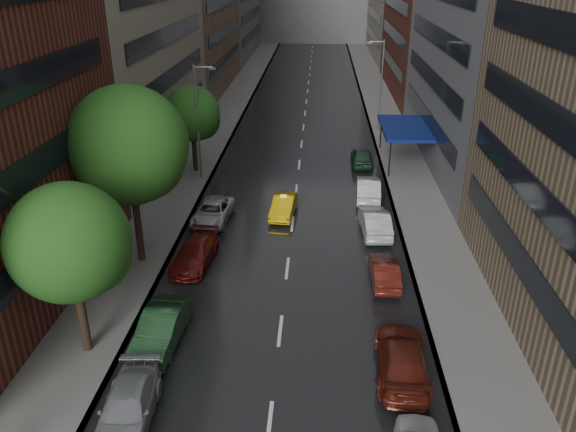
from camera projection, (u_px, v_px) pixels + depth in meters
The scene contains 12 objects.
road at pixel (305, 118), 63.25m from camera, with size 14.00×140.00×0.01m, color black.
sidewalk_left at pixel (225, 116), 63.68m from camera, with size 4.00×140.00×0.15m, color gray.
sidewalk_right at pixel (385, 118), 62.76m from camera, with size 4.00×140.00×0.15m, color gray.
tree_near at pixel (69, 243), 23.21m from camera, with size 5.10×5.10×8.13m.
tree_mid at pixel (128, 146), 30.17m from camera, with size 6.52×6.52×10.39m.
tree_far at pixel (192, 114), 45.10m from camera, with size 4.53×4.53×7.22m.
taxi at pixel (284, 206), 38.85m from camera, with size 1.44×4.14×1.36m, color yellow.
parked_cars_left at pixel (183, 281), 29.71m from camera, with size 2.66×23.25×1.61m.
parked_cars_right at pixel (379, 245), 33.42m from camera, with size 2.51×36.28×1.59m.
street_lamp_left at pixel (198, 120), 43.45m from camera, with size 1.74×0.22×9.00m.
street_lamp_right at pixel (381, 84), 56.28m from camera, with size 1.74×0.22×9.00m.
awning at pixel (405, 128), 47.87m from camera, with size 4.00×8.00×3.12m.
Camera 1 is at (1.62, -12.14, 16.23)m, focal length 35.00 mm.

